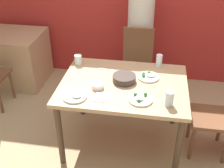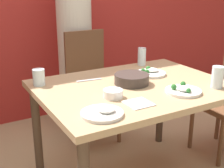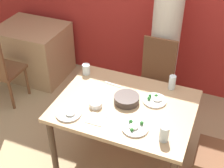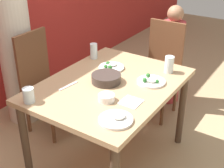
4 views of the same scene
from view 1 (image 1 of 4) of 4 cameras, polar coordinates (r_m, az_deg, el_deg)
name	(u,v)px [view 1 (image 1 of 4)]	position (r m, az deg, el deg)	size (l,w,h in m)	color
ground_plane	(122,140)	(3.24, 2.08, -11.34)	(10.00, 10.00, 0.00)	tan
dining_table	(123,91)	(2.82, 2.35, -1.34)	(1.24, 0.94, 0.76)	tan
chair_adult_spot	(137,66)	(3.59, 5.02, 3.66)	(0.40, 0.40, 0.99)	brown
chair_child_spot	(220,112)	(2.98, 21.18, -5.24)	(0.40, 0.40, 0.99)	brown
person_adult	(140,36)	(3.77, 5.66, 9.60)	(0.33, 0.33, 1.70)	beige
bowl_curry	(125,78)	(2.78, 2.57, 1.17)	(0.23, 0.23, 0.07)	#3D332D
plate_rice_adult	(149,76)	(2.87, 7.44, 1.56)	(0.22, 0.22, 0.06)	white
plate_rice_child	(140,99)	(2.53, 5.74, -3.02)	(0.22, 0.22, 0.05)	white
plate_noodles	(75,96)	(2.57, -7.50, -2.49)	(0.22, 0.22, 0.05)	white
bowl_rice_small	(98,86)	(2.68, -2.96, -0.32)	(0.12, 0.12, 0.05)	white
glass_water_tall	(159,61)	(3.06, 9.54, 4.66)	(0.07, 0.07, 0.14)	silver
glass_water_short	(169,99)	(2.47, 11.58, -2.93)	(0.08, 0.08, 0.14)	silver
glass_water_center	(78,60)	(3.11, -6.90, 4.92)	(0.08, 0.08, 0.11)	silver
napkin_folded	(102,98)	(2.55, -1.98, -2.77)	(0.14, 0.14, 0.01)	white
fork_steel	(106,69)	(3.00, -1.17, 2.97)	(0.18, 0.04, 0.01)	silver
background_table	(14,58)	(4.35, -19.32, 5.04)	(0.89, 0.71, 0.75)	tan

